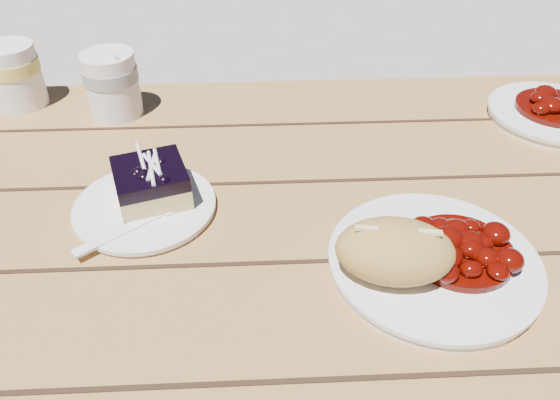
{
  "coord_description": "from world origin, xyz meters",
  "views": [
    {
      "loc": [
        0.1,
        -0.54,
        1.21
      ],
      "look_at": [
        0.12,
        -0.04,
        0.81
      ],
      "focal_mm": 35.0,
      "sensor_mm": 36.0,
      "label": 1
    }
  ],
  "objects_px": {
    "coffee_cup": "(112,85)",
    "second_cup": "(15,76)",
    "main_plate": "(433,263)",
    "bread_roll": "(395,251)",
    "second_plate": "(552,115)",
    "picnic_table": "(197,305)",
    "dessert_plate": "(145,208)",
    "blueberry_cake": "(151,182)"
  },
  "relations": [
    {
      "from": "coffee_cup",
      "to": "second_cup",
      "type": "distance_m",
      "value": 0.18
    },
    {
      "from": "main_plate",
      "to": "coffee_cup",
      "type": "xyz_separation_m",
      "value": [
        -0.44,
        0.39,
        0.05
      ]
    },
    {
      "from": "bread_roll",
      "to": "coffee_cup",
      "type": "distance_m",
      "value": 0.56
    },
    {
      "from": "bread_roll",
      "to": "second_plate",
      "type": "bearing_deg",
      "value": 45.64
    },
    {
      "from": "picnic_table",
      "to": "dessert_plate",
      "type": "xyz_separation_m",
      "value": [
        -0.05,
        0.03,
        0.17
      ]
    },
    {
      "from": "picnic_table",
      "to": "second_plate",
      "type": "bearing_deg",
      "value": 21.98
    },
    {
      "from": "coffee_cup",
      "to": "bread_roll",
      "type": "bearing_deg",
      "value": -47.08
    },
    {
      "from": "blueberry_cake",
      "to": "bread_roll",
      "type": "bearing_deg",
      "value": -46.57
    },
    {
      "from": "bread_roll",
      "to": "second_plate",
      "type": "distance_m",
      "value": 0.5
    },
    {
      "from": "blueberry_cake",
      "to": "main_plate",
      "type": "bearing_deg",
      "value": -39.67
    },
    {
      "from": "picnic_table",
      "to": "second_plate",
      "type": "relative_size",
      "value": 9.85
    },
    {
      "from": "picnic_table",
      "to": "main_plate",
      "type": "xyz_separation_m",
      "value": [
        0.3,
        -0.1,
        0.17
      ]
    },
    {
      "from": "main_plate",
      "to": "bread_roll",
      "type": "height_order",
      "value": "bread_roll"
    },
    {
      "from": "blueberry_cake",
      "to": "coffee_cup",
      "type": "bearing_deg",
      "value": 93.15
    },
    {
      "from": "main_plate",
      "to": "second_plate",
      "type": "bearing_deg",
      "value": 48.91
    },
    {
      "from": "picnic_table",
      "to": "coffee_cup",
      "type": "relative_size",
      "value": 18.79
    },
    {
      "from": "picnic_table",
      "to": "bread_roll",
      "type": "distance_m",
      "value": 0.34
    },
    {
      "from": "dessert_plate",
      "to": "coffee_cup",
      "type": "bearing_deg",
      "value": 107.65
    },
    {
      "from": "main_plate",
      "to": "dessert_plate",
      "type": "distance_m",
      "value": 0.37
    },
    {
      "from": "main_plate",
      "to": "picnic_table",
      "type": "bearing_deg",
      "value": 161.78
    },
    {
      "from": "second_cup",
      "to": "dessert_plate",
      "type": "bearing_deg",
      "value": -50.25
    },
    {
      "from": "dessert_plate",
      "to": "blueberry_cake",
      "type": "bearing_deg",
      "value": 56.31
    },
    {
      "from": "picnic_table",
      "to": "main_plate",
      "type": "height_order",
      "value": "main_plate"
    },
    {
      "from": "bread_roll",
      "to": "coffee_cup",
      "type": "height_order",
      "value": "coffee_cup"
    },
    {
      "from": "dessert_plate",
      "to": "coffee_cup",
      "type": "distance_m",
      "value": 0.28
    },
    {
      "from": "picnic_table",
      "to": "second_cup",
      "type": "bearing_deg",
      "value": 132.93
    },
    {
      "from": "blueberry_cake",
      "to": "second_plate",
      "type": "xyz_separation_m",
      "value": [
        0.63,
        0.2,
        -0.03
      ]
    },
    {
      "from": "dessert_plate",
      "to": "main_plate",
      "type": "bearing_deg",
      "value": -19.44
    },
    {
      "from": "dessert_plate",
      "to": "blueberry_cake",
      "type": "height_order",
      "value": "blueberry_cake"
    },
    {
      "from": "coffee_cup",
      "to": "second_plate",
      "type": "height_order",
      "value": "coffee_cup"
    },
    {
      "from": "second_plate",
      "to": "second_cup",
      "type": "bearing_deg",
      "value": 173.93
    },
    {
      "from": "picnic_table",
      "to": "second_cup",
      "type": "relative_size",
      "value": 18.79
    },
    {
      "from": "dessert_plate",
      "to": "blueberry_cake",
      "type": "xyz_separation_m",
      "value": [
        0.01,
        0.02,
        0.03
      ]
    },
    {
      "from": "blueberry_cake",
      "to": "second_plate",
      "type": "bearing_deg",
      "value": -0.3
    },
    {
      "from": "second_plate",
      "to": "second_cup",
      "type": "xyz_separation_m",
      "value": [
        -0.9,
        0.1,
        0.05
      ]
    },
    {
      "from": "blueberry_cake",
      "to": "coffee_cup",
      "type": "height_order",
      "value": "coffee_cup"
    },
    {
      "from": "dessert_plate",
      "to": "second_plate",
      "type": "bearing_deg",
      "value": 18.17
    },
    {
      "from": "picnic_table",
      "to": "blueberry_cake",
      "type": "xyz_separation_m",
      "value": [
        -0.04,
        0.04,
        0.2
      ]
    },
    {
      "from": "main_plate",
      "to": "blueberry_cake",
      "type": "relative_size",
      "value": 2.11
    },
    {
      "from": "blueberry_cake",
      "to": "second_cup",
      "type": "xyz_separation_m",
      "value": [
        -0.27,
        0.29,
        0.02
      ]
    },
    {
      "from": "main_plate",
      "to": "blueberry_cake",
      "type": "height_order",
      "value": "blueberry_cake"
    },
    {
      "from": "picnic_table",
      "to": "second_plate",
      "type": "distance_m",
      "value": 0.66
    }
  ]
}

